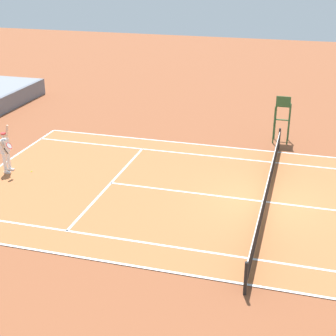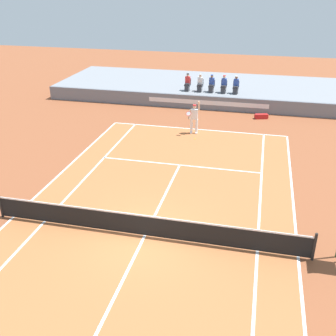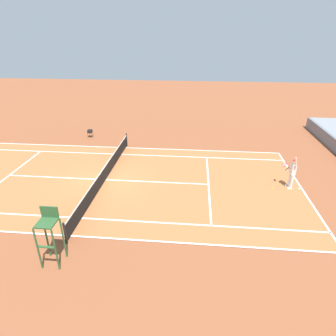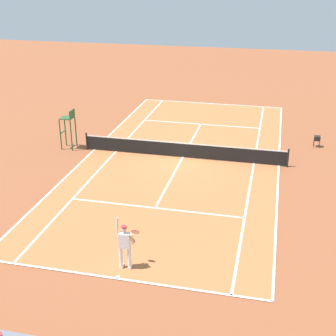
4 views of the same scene
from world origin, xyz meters
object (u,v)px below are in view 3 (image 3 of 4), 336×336
ball_hopper (90,131)px  tennis_ball (273,188)px  tennis_player (292,173)px  umpire_chair (49,230)px

ball_hopper → tennis_ball: bearing=60.5°
tennis_player → umpire_chair: size_ratio=0.85×
tennis_player → tennis_ball: (0.24, -1.00, -0.96)m
umpire_chair → ball_hopper: (-14.73, -3.66, -0.98)m
tennis_player → ball_hopper: (-7.58, -14.84, -0.42)m
tennis_ball → ball_hopper: 15.91m
tennis_ball → umpire_chair: size_ratio=0.03×
tennis_ball → umpire_chair: 12.40m
umpire_chair → ball_hopper: bearing=-166.1°
umpire_chair → tennis_ball: bearing=124.1°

